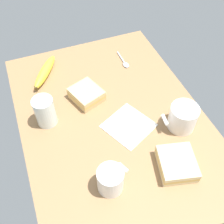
% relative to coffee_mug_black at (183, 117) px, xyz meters
% --- Properties ---
extents(tabletop, '(0.90, 0.64, 0.02)m').
position_rel_coffee_mug_black_xyz_m(tabletop, '(-0.12, -0.21, -0.06)').
color(tabletop, '#936D47').
rests_on(tabletop, ground).
extents(coffee_mug_black, '(0.09, 0.12, 0.09)m').
position_rel_coffee_mug_black_xyz_m(coffee_mug_black, '(0.00, 0.00, 0.00)').
color(coffee_mug_black, white).
rests_on(coffee_mug_black, tabletop).
extents(coffee_mug_milky, '(0.08, 0.10, 0.09)m').
position_rel_coffee_mug_black_xyz_m(coffee_mug_milky, '(0.12, -0.31, -0.00)').
color(coffee_mug_milky, white).
rests_on(coffee_mug_milky, tabletop).
extents(sandwich_main, '(0.14, 0.13, 0.04)m').
position_rel_coffee_mug_black_xyz_m(sandwich_main, '(0.14, -0.10, -0.02)').
color(sandwich_main, beige).
rests_on(sandwich_main, tabletop).
extents(sandwich_side, '(0.14, 0.13, 0.04)m').
position_rel_coffee_mug_black_xyz_m(sandwich_side, '(-0.24, -0.27, -0.02)').
color(sandwich_side, '#DBB77A').
rests_on(sandwich_side, tabletop).
extents(glass_of_milk, '(0.07, 0.07, 0.11)m').
position_rel_coffee_mug_black_xyz_m(glass_of_milk, '(-0.18, -0.43, 0.00)').
color(glass_of_milk, silver).
rests_on(glass_of_milk, tabletop).
extents(banana, '(0.19, 0.14, 0.04)m').
position_rel_coffee_mug_black_xyz_m(banana, '(-0.42, -0.38, -0.03)').
color(banana, yellow).
rests_on(banana, tabletop).
extents(spoon, '(0.11, 0.02, 0.01)m').
position_rel_coffee_mug_black_xyz_m(spoon, '(-0.38, -0.05, -0.04)').
color(spoon, silver).
rests_on(spoon, tabletop).
extents(paper_napkin, '(0.19, 0.19, 0.00)m').
position_rel_coffee_mug_black_xyz_m(paper_napkin, '(-0.06, -0.17, -0.05)').
color(paper_napkin, white).
rests_on(paper_napkin, tabletop).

